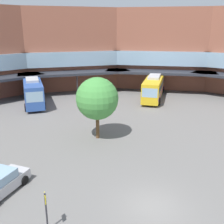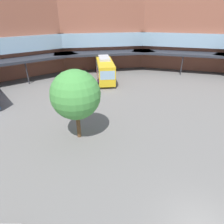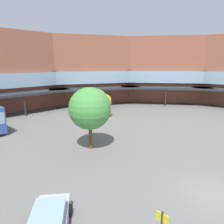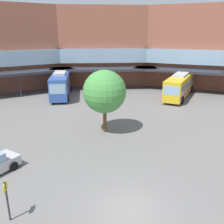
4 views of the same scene
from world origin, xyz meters
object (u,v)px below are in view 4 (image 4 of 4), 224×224
Objects in this scene: bus_2 at (180,85)px; plaza_tree at (105,92)px; bus_1 at (61,84)px; stop_sign_post at (7,197)px.

plaza_tree reaches higher than bus_2.
stop_sign_post is (6.60, -26.35, -0.47)m from bus_1.
plaza_tree is at bearing 20.38° from bus_1.
stop_sign_post is (-11.87, -29.03, -0.37)m from bus_2.
stop_sign_post is at bearing -102.28° from plaza_tree.
bus_2 is at bearing 60.44° from plaza_tree.
bus_2 is 1.86× the size of plaza_tree.
bus_1 reaches higher than stop_sign_post.
stop_sign_post is (-2.86, -13.14, -2.71)m from plaza_tree.
bus_1 is 16.41m from plaza_tree.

